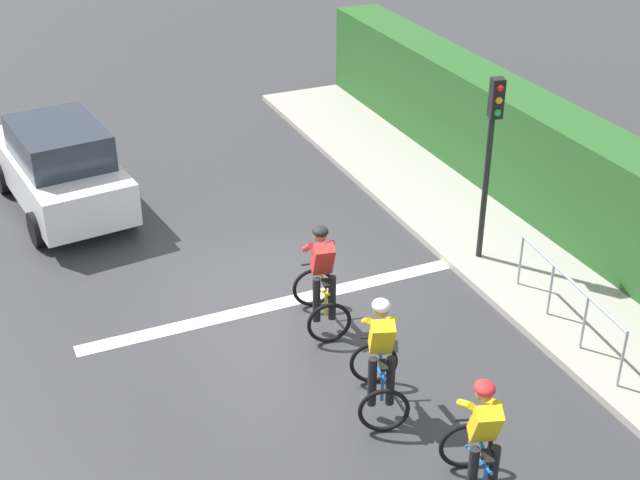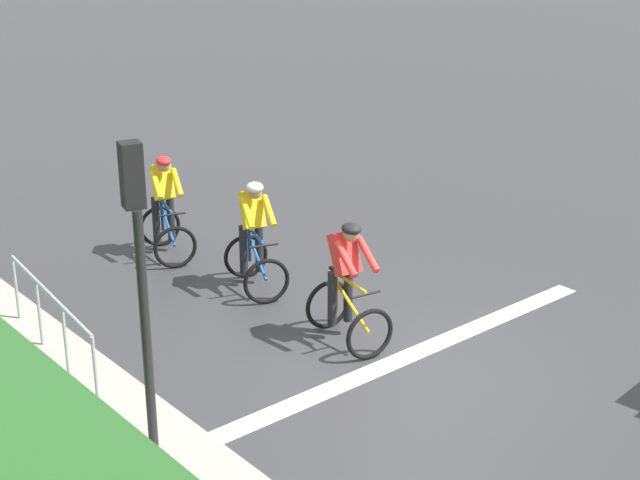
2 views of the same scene
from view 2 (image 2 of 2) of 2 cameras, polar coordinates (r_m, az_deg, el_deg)
ground_plane at (r=11.74m, az=6.10°, el=-7.96°), size 80.00×80.00×0.00m
sidewalk_kerb at (r=11.11m, az=-17.47°, el=-10.33°), size 2.80×21.10×0.12m
road_marking_stop_line at (r=12.00m, az=4.63°, el=-7.21°), size 7.00×0.30×0.01m
cyclist_lead at (r=15.10m, az=-9.25°, el=1.88°), size 0.98×1.24×1.66m
cyclist_second at (r=13.70m, az=-3.95°, el=0.12°), size 1.00×1.24×1.66m
cyclist_mid at (r=12.11m, az=1.63°, el=-2.71°), size 0.86×1.18×1.66m
traffic_light_near_crossing at (r=9.36m, az=-10.79°, el=-0.90°), size 0.24×0.31×3.34m
pedestrian_railing_kerbside at (r=11.92m, az=-15.83°, el=-4.12°), size 0.35×2.83×1.03m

